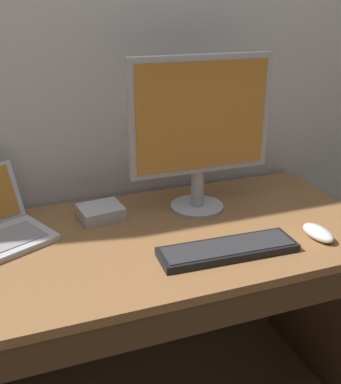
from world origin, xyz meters
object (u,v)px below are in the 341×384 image
object	(u,v)px
external_drive_box	(101,212)
external_monitor	(201,125)
wired_keyboard	(228,249)
computer_mouse	(318,233)

from	to	relation	value
external_drive_box	external_monitor	bearing A→B (deg)	-8.64
external_monitor	external_drive_box	xyz separation A→B (m)	(-0.34, 0.05, -0.28)
wired_keyboard	external_drive_box	world-z (taller)	external_drive_box
computer_mouse	external_drive_box	xyz separation A→B (m)	(-0.61, 0.37, 0.00)
computer_mouse	external_monitor	bearing A→B (deg)	123.09
wired_keyboard	computer_mouse	world-z (taller)	computer_mouse
external_drive_box	wired_keyboard	bearing A→B (deg)	-50.15
computer_mouse	external_drive_box	distance (m)	0.71
external_monitor	external_drive_box	distance (m)	0.45
computer_mouse	wired_keyboard	bearing A→B (deg)	170.94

